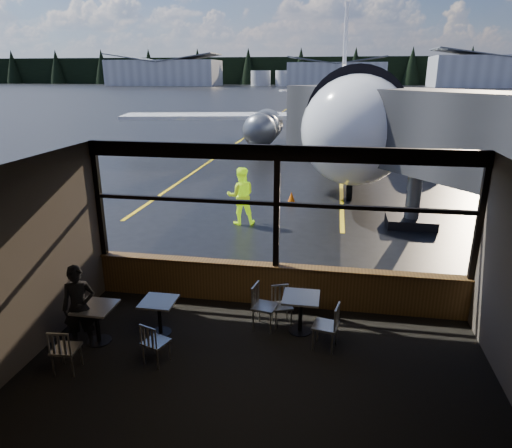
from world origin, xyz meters
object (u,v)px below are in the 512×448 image
(chair_near_w, at_px, (265,307))
(ground_crew, at_px, (241,196))
(cafe_table_near, at_px, (301,314))
(passenger, at_px, (79,307))
(cafe_table_left, at_px, (97,324))
(jet_bridge, at_px, (417,154))
(airliner, at_px, (349,63))
(cafe_table_mid, at_px, (160,317))
(chair_near_e, at_px, (325,326))
(chair_mid_s, at_px, (156,342))
(cone_wing, at_px, (237,149))
(cone_nose, at_px, (291,198))
(chair_near_n, at_px, (282,306))
(chair_left_s, at_px, (66,349))

(chair_near_w, bearing_deg, ground_crew, -154.21)
(cafe_table_near, bearing_deg, passenger, -163.23)
(cafe_table_left, bearing_deg, jet_bridge, 48.49)
(airliner, bearing_deg, cafe_table_mid, -99.83)
(chair_near_e, bearing_deg, chair_mid_s, 119.52)
(cafe_table_left, bearing_deg, cafe_table_mid, 25.17)
(cafe_table_left, distance_m, chair_near_e, 4.26)
(cone_wing, bearing_deg, chair_near_e, -73.70)
(airliner, xyz_separation_m, cafe_table_near, (-1.04, -22.22, -5.08))
(cafe_table_mid, xyz_separation_m, cone_nose, (1.60, 9.88, -0.13))
(cafe_table_mid, height_order, passenger, passenger)
(chair_near_e, distance_m, cone_wing, 22.07)
(chair_near_n, relative_size, chair_mid_s, 1.00)
(cafe_table_mid, relative_size, chair_near_e, 0.78)
(passenger, bearing_deg, cone_wing, 71.58)
(chair_near_e, bearing_deg, chair_left_s, 119.71)
(cafe_table_near, xyz_separation_m, cone_wing, (-5.70, 20.69, -0.11))
(ground_crew, bearing_deg, cone_nose, -131.88)
(cafe_table_near, xyz_separation_m, chair_near_w, (-0.71, 0.02, 0.08))
(cafe_table_near, relative_size, cafe_table_mid, 1.08)
(airliner, bearing_deg, cafe_table_near, -93.20)
(chair_near_n, relative_size, passenger, 0.51)
(cafe_table_left, xyz_separation_m, chair_mid_s, (1.34, -0.43, 0.03))
(airliner, bearing_deg, cafe_table_left, -102.12)
(chair_near_w, relative_size, cone_wing, 1.69)
(chair_near_e, xyz_separation_m, cone_nose, (-1.58, 9.84, -0.23))
(cafe_table_near, distance_m, chair_mid_s, 2.80)
(airliner, distance_m, chair_left_s, 25.15)
(chair_near_n, distance_m, cone_nose, 9.18)
(cafe_table_left, height_order, cone_wing, cafe_table_left)
(cafe_table_mid, distance_m, cone_nose, 10.01)
(cafe_table_left, bearing_deg, cone_wing, 95.19)
(chair_near_w, relative_size, chair_mid_s, 1.13)
(cone_wing, bearing_deg, chair_near_w, -76.42)
(cafe_table_near, distance_m, chair_left_s, 4.27)
(chair_near_w, height_order, chair_near_n, chair_near_w)
(cafe_table_near, bearing_deg, cafe_table_left, -164.74)
(jet_bridge, distance_m, cafe_table_left, 10.33)
(cafe_table_near, height_order, cone_nose, cafe_table_near)
(chair_near_e, bearing_deg, cafe_table_near, 56.16)
(chair_near_w, bearing_deg, chair_left_s, -47.50)
(airliner, distance_m, chair_near_w, 22.82)
(jet_bridge, distance_m, chair_mid_s, 9.86)
(cafe_table_near, distance_m, passenger, 4.14)
(cafe_table_left, relative_size, passenger, 0.47)
(chair_near_w, xyz_separation_m, ground_crew, (-1.81, 6.49, 0.50))
(chair_left_s, bearing_deg, chair_near_w, 27.30)
(cafe_table_mid, xyz_separation_m, chair_near_w, (1.98, 0.55, 0.11))
(chair_near_w, bearing_deg, cafe_table_left, -60.88)
(cafe_table_mid, height_order, chair_left_s, chair_left_s)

